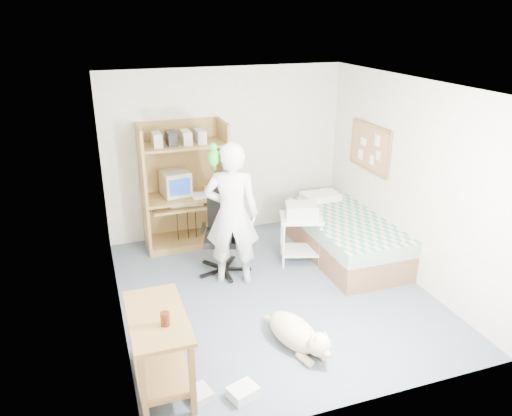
# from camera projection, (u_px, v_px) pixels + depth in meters

# --- Properties ---
(floor) EXTENTS (4.00, 4.00, 0.00)m
(floor) POSITION_uv_depth(u_px,v_px,m) (273.00, 292.00, 6.14)
(floor) COLOR #4D5A69
(floor) RESTS_ON ground
(wall_back) EXTENTS (3.60, 0.02, 2.50)m
(wall_back) POSITION_uv_depth(u_px,v_px,m) (226.00, 153.00, 7.44)
(wall_back) COLOR beige
(wall_back) RESTS_ON floor
(wall_right) EXTENTS (0.02, 4.00, 2.50)m
(wall_right) POSITION_uv_depth(u_px,v_px,m) (408.00, 180.00, 6.23)
(wall_right) COLOR beige
(wall_right) RESTS_ON floor
(wall_left) EXTENTS (0.02, 4.00, 2.50)m
(wall_left) POSITION_uv_depth(u_px,v_px,m) (111.00, 216.00, 5.14)
(wall_left) COLOR beige
(wall_left) RESTS_ON floor
(ceiling) EXTENTS (3.60, 4.00, 0.02)m
(ceiling) POSITION_uv_depth(u_px,v_px,m) (276.00, 85.00, 5.22)
(ceiling) COLOR white
(ceiling) RESTS_ON wall_back
(computer_hutch) EXTENTS (1.20, 0.63, 1.80)m
(computer_hutch) POSITION_uv_depth(u_px,v_px,m) (185.00, 190.00, 7.16)
(computer_hutch) COLOR brown
(computer_hutch) RESTS_ON floor
(bed) EXTENTS (1.02, 2.02, 0.66)m
(bed) POSITION_uv_depth(u_px,v_px,m) (344.00, 236.00, 6.97)
(bed) COLOR brown
(bed) RESTS_ON floor
(side_desk) EXTENTS (0.50, 1.00, 0.75)m
(side_desk) POSITION_uv_depth(u_px,v_px,m) (159.00, 340.00, 4.44)
(side_desk) COLOR brown
(side_desk) RESTS_ON floor
(corkboard) EXTENTS (0.04, 0.94, 0.66)m
(corkboard) POSITION_uv_depth(u_px,v_px,m) (370.00, 148.00, 6.94)
(corkboard) COLOR #926541
(corkboard) RESTS_ON wall_right
(office_chair) EXTENTS (0.62, 0.63, 1.09)m
(office_chair) POSITION_uv_depth(u_px,v_px,m) (224.00, 243.00, 6.53)
(office_chair) COLOR black
(office_chair) RESTS_ON floor
(person) EXTENTS (0.77, 0.63, 1.82)m
(person) POSITION_uv_depth(u_px,v_px,m) (232.00, 215.00, 6.08)
(person) COLOR silver
(person) RESTS_ON floor
(parrot) EXTENTS (0.13, 0.23, 0.37)m
(parrot) POSITION_uv_depth(u_px,v_px,m) (214.00, 156.00, 5.75)
(parrot) COLOR #159128
(parrot) RESTS_ON person
(dog) EXTENTS (0.51, 1.01, 0.39)m
(dog) POSITION_uv_depth(u_px,v_px,m) (297.00, 334.00, 5.06)
(dog) COLOR beige
(dog) RESTS_ON floor
(printer_cart) EXTENTS (0.67, 0.60, 0.67)m
(printer_cart) POSITION_uv_depth(u_px,v_px,m) (301.00, 232.00, 6.73)
(printer_cart) COLOR white
(printer_cart) RESTS_ON floor
(printer) EXTENTS (0.50, 0.43, 0.18)m
(printer) POSITION_uv_depth(u_px,v_px,m) (302.00, 210.00, 6.61)
(printer) COLOR beige
(printer) RESTS_ON printer_cart
(crt_monitor) EXTENTS (0.42, 0.44, 0.35)m
(crt_monitor) POSITION_uv_depth(u_px,v_px,m) (176.00, 183.00, 7.08)
(crt_monitor) COLOR beige
(crt_monitor) RESTS_ON computer_hutch
(keyboard) EXTENTS (0.46, 0.21, 0.03)m
(keyboard) POSITION_uv_depth(u_px,v_px,m) (187.00, 204.00, 7.07)
(keyboard) COLOR beige
(keyboard) RESTS_ON computer_hutch
(pencil_cup) EXTENTS (0.08, 0.08, 0.12)m
(pencil_cup) POSITION_uv_depth(u_px,v_px,m) (207.00, 190.00, 7.17)
(pencil_cup) COLOR yellow
(pencil_cup) RESTS_ON computer_hutch
(drink_glass) EXTENTS (0.08, 0.08, 0.12)m
(drink_glass) POSITION_uv_depth(u_px,v_px,m) (165.00, 319.00, 4.19)
(drink_glass) COLOR #3F1A0A
(drink_glass) RESTS_ON side_desk
(floor_box_a) EXTENTS (0.30, 0.27, 0.10)m
(floor_box_a) POSITION_uv_depth(u_px,v_px,m) (243.00, 392.00, 4.45)
(floor_box_a) COLOR white
(floor_box_a) RESTS_ON floor
(floor_box_b) EXTENTS (0.24, 0.26, 0.08)m
(floor_box_b) POSITION_uv_depth(u_px,v_px,m) (200.00, 394.00, 4.45)
(floor_box_b) COLOR beige
(floor_box_b) RESTS_ON floor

